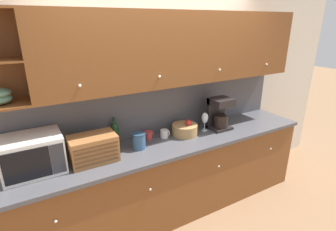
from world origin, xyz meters
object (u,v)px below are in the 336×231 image
(fruit_basket, at_px, (185,129))
(microwave, at_px, (33,154))
(bread_box, at_px, (93,148))
(mug_blue_second, at_px, (148,135))
(mug, at_px, (165,134))
(wine_glass, at_px, (205,118))
(coffee_maker, at_px, (219,113))
(wine_bottle, at_px, (115,133))
(storage_canister, at_px, (139,141))

(fruit_basket, bearing_deg, microwave, -179.68)
(bread_box, bearing_deg, mug_blue_second, 15.59)
(mug, distance_m, wine_glass, 0.53)
(bread_box, bearing_deg, coffee_maker, 1.34)
(mug, bearing_deg, microwave, -177.69)
(bread_box, xyz_separation_m, wine_bottle, (0.29, 0.21, 0.01))
(storage_canister, height_order, fruit_basket, fruit_basket)
(storage_canister, relative_size, mug_blue_second, 1.59)
(fruit_basket, bearing_deg, bread_box, -175.82)
(bread_box, height_order, wine_bottle, wine_bottle)
(mug, xyz_separation_m, fruit_basket, (0.24, -0.05, 0.02))
(coffee_maker, bearing_deg, microwave, 179.06)
(wine_bottle, distance_m, fruit_basket, 0.81)
(mug, height_order, wine_glass, wine_glass)
(microwave, xyz_separation_m, bread_box, (0.50, -0.07, -0.04))
(wine_bottle, distance_m, coffee_maker, 1.28)
(wine_bottle, bearing_deg, wine_glass, -8.18)
(microwave, bearing_deg, storage_canister, -2.71)
(mug, bearing_deg, wine_glass, -7.15)
(microwave, relative_size, mug_blue_second, 4.68)
(mug, bearing_deg, storage_canister, -164.54)
(microwave, height_order, wine_bottle, microwave)
(coffee_maker, bearing_deg, wine_bottle, 172.08)
(wine_bottle, xyz_separation_m, fruit_basket, (0.79, -0.13, -0.08))
(microwave, distance_m, fruit_basket, 1.59)
(wine_bottle, bearing_deg, mug, -9.14)
(bread_box, bearing_deg, wine_bottle, 36.24)
(microwave, relative_size, fruit_basket, 1.66)
(coffee_maker, bearing_deg, wine_glass, 173.48)
(mug_blue_second, bearing_deg, storage_canister, -139.34)
(fruit_basket, bearing_deg, wine_glass, -4.17)
(mug, height_order, fruit_basket, fruit_basket)
(wine_bottle, bearing_deg, mug_blue_second, -4.14)
(wine_glass, bearing_deg, coffee_maker, -6.52)
(mug_blue_second, xyz_separation_m, fruit_basket, (0.42, -0.11, 0.02))
(microwave, distance_m, bread_box, 0.51)
(storage_canister, height_order, mug, storage_canister)
(mug, relative_size, coffee_maker, 0.27)
(wine_bottle, xyz_separation_m, mug, (0.55, -0.09, -0.10))
(coffee_maker, bearing_deg, mug_blue_second, 170.52)
(bread_box, height_order, wine_glass, bread_box)
(microwave, bearing_deg, wine_glass, -0.34)
(mug_blue_second, relative_size, wine_glass, 0.46)
(mug, bearing_deg, fruit_basket, -10.45)
(mug, bearing_deg, coffee_maker, -6.98)
(bread_box, relative_size, wine_glass, 1.86)
(wine_bottle, xyz_separation_m, mug_blue_second, (0.37, -0.03, -0.10))
(storage_canister, distance_m, mug, 0.38)
(wine_glass, bearing_deg, bread_box, -177.51)
(bread_box, distance_m, coffee_maker, 1.56)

